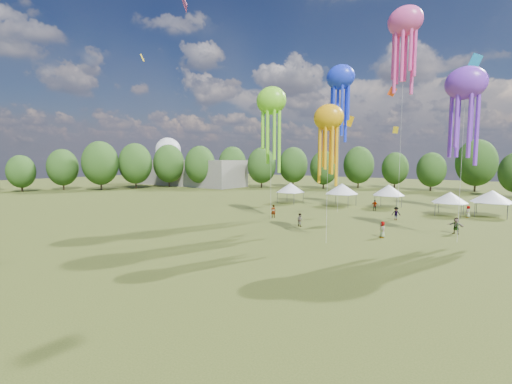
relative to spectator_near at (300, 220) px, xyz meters
The scene contains 7 objects.
spectator_near is the anchor object (origin of this frame).
spectators_far 16.15m from the spectator_near, 40.65° to the left, with size 33.79×21.38×1.90m.
festival_tents 22.02m from the spectator_near, 78.84° to the left, with size 37.03×9.42×4.08m.
show_kites 24.88m from the spectator_near, 48.22° to the left, with size 36.34×29.49×29.96m.
treeline 31.24m from the spectator_near, 79.44° to the left, with size 201.57×95.24×13.43m.
hangar 74.10m from the spectator_near, 147.59° to the left, with size 40.00×12.00×8.00m, color gray.
radome 91.29m from the spectator_near, 149.81° to the left, with size 9.00×9.00×16.00m.
Camera 1 is at (11.12, -5.85, 8.46)m, focal length 24.42 mm.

